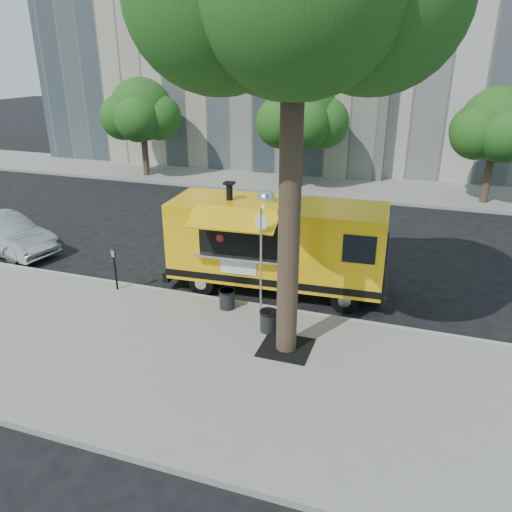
# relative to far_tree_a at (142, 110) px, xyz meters

# --- Properties ---
(ground) EXTENTS (120.00, 120.00, 0.00)m
(ground) POSITION_rel_far_tree_a_xyz_m (10.00, -12.30, -3.78)
(ground) COLOR black
(ground) RESTS_ON ground
(sidewalk) EXTENTS (60.00, 6.00, 0.15)m
(sidewalk) POSITION_rel_far_tree_a_xyz_m (10.00, -16.30, -3.70)
(sidewalk) COLOR gray
(sidewalk) RESTS_ON ground
(curb) EXTENTS (60.00, 0.14, 0.16)m
(curb) POSITION_rel_far_tree_a_xyz_m (10.00, -13.23, -3.70)
(curb) COLOR #999993
(curb) RESTS_ON ground
(far_sidewalk) EXTENTS (60.00, 5.00, 0.15)m
(far_sidewalk) POSITION_rel_far_tree_a_xyz_m (10.00, 1.20, -3.70)
(far_sidewalk) COLOR gray
(far_sidewalk) RESTS_ON ground
(tree_well) EXTENTS (1.20, 1.20, 0.02)m
(tree_well) POSITION_rel_far_tree_a_xyz_m (12.60, -15.10, -3.62)
(tree_well) COLOR black
(tree_well) RESTS_ON sidewalk
(far_tree_a) EXTENTS (3.42, 3.42, 5.36)m
(far_tree_a) POSITION_rel_far_tree_a_xyz_m (0.00, 0.00, 0.00)
(far_tree_a) COLOR #33261C
(far_tree_a) RESTS_ON far_sidewalk
(far_tree_b) EXTENTS (3.60, 3.60, 5.50)m
(far_tree_b) POSITION_rel_far_tree_a_xyz_m (9.00, 0.40, 0.06)
(far_tree_b) COLOR #33261C
(far_tree_b) RESTS_ON far_sidewalk
(far_tree_c) EXTENTS (3.24, 3.24, 5.21)m
(far_tree_c) POSITION_rel_far_tree_a_xyz_m (18.00, 0.10, -0.06)
(far_tree_c) COLOR #33261C
(far_tree_c) RESTS_ON far_sidewalk
(sign_post) EXTENTS (0.28, 0.06, 3.00)m
(sign_post) POSITION_rel_far_tree_a_xyz_m (11.55, -13.85, -1.93)
(sign_post) COLOR silver
(sign_post) RESTS_ON sidewalk
(parking_meter) EXTENTS (0.11, 0.11, 1.33)m
(parking_meter) POSITION_rel_far_tree_a_xyz_m (7.00, -13.65, -2.79)
(parking_meter) COLOR black
(parking_meter) RESTS_ON sidewalk
(food_truck) EXTENTS (6.63, 3.32, 3.20)m
(food_truck) POSITION_rel_far_tree_a_xyz_m (11.35, -11.88, -2.27)
(food_truck) COLOR yellow
(food_truck) RESTS_ON ground
(sedan) EXTENTS (4.33, 2.20, 1.36)m
(sedan) POSITION_rel_far_tree_a_xyz_m (1.37, -12.06, -3.10)
(sedan) COLOR #BABCC2
(sedan) RESTS_ON ground
(trash_bin_left) EXTENTS (0.45, 0.45, 0.54)m
(trash_bin_left) POSITION_rel_far_tree_a_xyz_m (10.52, -13.68, -3.33)
(trash_bin_left) COLOR black
(trash_bin_left) RESTS_ON sidewalk
(trash_bin_right) EXTENTS (0.46, 0.46, 0.55)m
(trash_bin_right) POSITION_rel_far_tree_a_xyz_m (11.97, -14.48, -3.33)
(trash_bin_right) COLOR black
(trash_bin_right) RESTS_ON sidewalk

